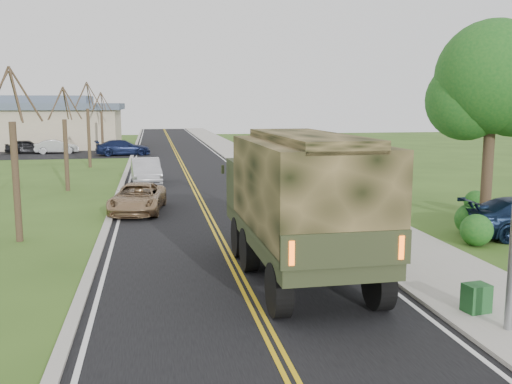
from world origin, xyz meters
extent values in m
plane|color=#33501A|center=(0.00, 0.00, 0.00)|extent=(160.00, 160.00, 0.00)
cube|color=black|center=(0.00, 40.00, 0.01)|extent=(8.00, 120.00, 0.01)
cube|color=#9E998E|center=(4.15, 40.00, 0.06)|extent=(0.30, 120.00, 0.12)
cube|color=#9E998E|center=(5.90, 40.00, 0.05)|extent=(3.20, 120.00, 0.10)
cube|color=#9E998E|center=(-4.15, 40.00, 0.05)|extent=(0.30, 120.00, 0.10)
cylinder|color=#38281C|center=(11.00, 10.00, 2.52)|extent=(0.44, 0.44, 5.04)
sphere|color=#164E19|center=(11.00, 10.00, 5.85)|extent=(4.50, 4.50, 4.50)
sphere|color=#164E19|center=(10.20, 10.50, 4.95)|extent=(3.24, 3.24, 3.24)
cylinder|color=#38281C|center=(-7.00, 10.00, 2.10)|extent=(0.24, 0.24, 4.20)
cylinder|color=#38281C|center=(-6.52, 10.13, 5.13)|extent=(1.01, 0.33, 1.90)
cylinder|color=#38281C|center=(-6.97, 10.62, 5.05)|extent=(0.13, 1.29, 1.74)
cylinder|color=#38281C|center=(-6.73, 9.59, 5.13)|extent=(0.58, 0.90, 1.90)
cylinder|color=#38281C|center=(-7.00, 22.00, 1.98)|extent=(0.24, 0.24, 3.96)
cylinder|color=#38281C|center=(-6.55, 22.12, 4.83)|extent=(0.96, 0.32, 1.79)
cylinder|color=#38281C|center=(-6.97, 22.58, 4.76)|extent=(0.12, 1.22, 1.65)
cylinder|color=#38281C|center=(-7.43, 22.17, 4.83)|extent=(0.93, 0.41, 1.79)
cylinder|color=#38281C|center=(-7.37, 21.55, 4.76)|extent=(0.75, 0.99, 1.67)
cylinder|color=#38281C|center=(-6.75, 21.61, 4.83)|extent=(0.55, 0.85, 1.80)
cylinder|color=#38281C|center=(-7.00, 34.00, 2.22)|extent=(0.24, 0.24, 4.44)
cylinder|color=#38281C|center=(-6.50, 34.13, 5.42)|extent=(1.07, 0.35, 2.00)
cylinder|color=#38281C|center=(-6.97, 34.65, 5.34)|extent=(0.13, 1.36, 1.84)
cylinder|color=#38281C|center=(-7.49, 34.19, 5.42)|extent=(1.03, 0.46, 2.00)
cylinder|color=#38281C|center=(-7.41, 33.49, 5.34)|extent=(0.83, 1.10, 1.87)
cylinder|color=#38281C|center=(-6.72, 33.56, 5.42)|extent=(0.61, 0.95, 2.01)
cylinder|color=#38281C|center=(-7.00, 46.00, 2.04)|extent=(0.24, 0.24, 4.08)
cylinder|color=#38281C|center=(-6.54, 46.12, 4.98)|extent=(0.99, 0.33, 1.84)
cylinder|color=#38281C|center=(-6.97, 46.60, 4.91)|extent=(0.13, 1.25, 1.69)
cylinder|color=#38281C|center=(-7.45, 46.17, 4.98)|extent=(0.95, 0.42, 1.85)
cylinder|color=#38281C|center=(-7.38, 45.53, 4.91)|extent=(0.77, 1.02, 1.72)
cylinder|color=#38281C|center=(-6.74, 45.60, 4.98)|extent=(0.57, 0.88, 1.85)
cube|color=tan|center=(-16.00, 56.00, 2.10)|extent=(20.00, 12.00, 4.20)
cube|color=#475466|center=(-16.00, 56.00, 4.50)|extent=(21.00, 13.00, 0.70)
cube|color=#475466|center=(-16.00, 56.00, 5.20)|extent=(14.00, 8.00, 0.90)
cube|color=black|center=(-10.00, 46.00, 0.01)|extent=(18.00, 10.00, 0.02)
cylinder|color=black|center=(0.44, 1.32, 0.63)|extent=(0.42, 1.27, 1.26)
cylinder|color=black|center=(2.85, 1.35, 0.63)|extent=(0.42, 1.27, 1.26)
cylinder|color=black|center=(0.38, 4.99, 0.63)|extent=(0.42, 1.27, 1.26)
cylinder|color=black|center=(2.80, 5.03, 0.63)|extent=(0.42, 1.27, 1.26)
cylinder|color=black|center=(0.36, 6.60, 0.63)|extent=(0.42, 1.27, 1.26)
cylinder|color=black|center=(2.77, 6.64, 0.63)|extent=(0.42, 1.27, 1.26)
cube|color=#2C341C|center=(1.60, 4.32, 1.21)|extent=(2.87, 8.09, 0.40)
cube|color=#2C341C|center=(1.56, 7.25, 2.18)|extent=(2.79, 2.22, 1.61)
cube|color=black|center=(1.54, 8.29, 2.41)|extent=(2.53, 0.13, 0.80)
cube|color=#2C341C|center=(1.61, 3.34, 1.49)|extent=(2.96, 6.13, 0.17)
cube|color=black|center=(1.61, 3.34, 2.70)|extent=(2.96, 6.13, 2.30)
cube|color=black|center=(1.61, 3.34, 3.91)|extent=(1.93, 6.12, 0.29)
cube|color=#2C341C|center=(1.66, 0.30, 1.78)|extent=(2.88, 0.18, 0.75)
cube|color=#FF590C|center=(0.45, 0.21, 1.78)|extent=(0.12, 0.05, 0.52)
cube|color=#FF590C|center=(2.87, 0.25, 1.78)|extent=(0.12, 0.05, 0.52)
imported|color=#987956|center=(-3.00, 14.79, 0.64)|extent=(2.72, 4.86, 1.28)
imported|color=silver|center=(-2.71, 24.00, 0.77)|extent=(1.98, 4.80, 1.55)
cube|color=#1B4C21|center=(4.89, 0.56, 0.43)|extent=(0.61, 0.52, 0.65)
imported|color=black|center=(-14.28, 47.63, 0.68)|extent=(4.20, 2.19, 1.36)
imported|color=#A0A0A5|center=(-11.46, 47.09, 0.68)|extent=(4.30, 2.09, 1.36)
imported|color=#0F1739|center=(-5.00, 43.82, 0.73)|extent=(5.30, 2.81, 1.46)
camera|label=1|loc=(-2.30, -10.81, 4.82)|focal=40.00mm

